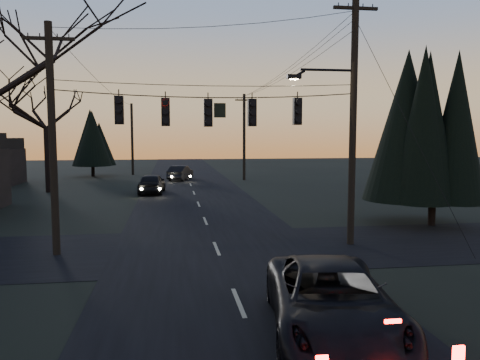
{
  "coord_description": "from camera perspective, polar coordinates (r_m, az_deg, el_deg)",
  "views": [
    {
      "loc": [
        -1.73,
        -7.94,
        4.45
      ],
      "look_at": [
        0.63,
        8.0,
        2.9
      ],
      "focal_mm": 35.0,
      "sensor_mm": 36.0,
      "label": 1
    }
  ],
  "objects": [
    {
      "name": "main_road",
      "position": [
        28.34,
        -4.84,
        -3.56
      ],
      "size": [
        8.0,
        120.0,
        0.02
      ],
      "primitive_type": "cube",
      "color": "black",
      "rests_on": "ground"
    },
    {
      "name": "cross_road",
      "position": [
        18.56,
        -2.87,
        -8.37
      ],
      "size": [
        60.0,
        7.0,
        0.02
      ],
      "primitive_type": "cube",
      "color": "black",
      "rests_on": "ground"
    },
    {
      "name": "utility_pole_right",
      "position": [
        19.85,
        13.29,
        -7.63
      ],
      "size": [
        5.0,
        0.3,
        10.0
      ],
      "primitive_type": null,
      "color": "black",
      "rests_on": "ground"
    },
    {
      "name": "utility_pole_left",
      "position": [
        18.97,
        -21.43,
        -8.47
      ],
      "size": [
        1.8,
        0.3,
        8.5
      ],
      "primitive_type": null,
      "color": "black",
      "rests_on": "ground"
    },
    {
      "name": "utility_pole_far_r",
      "position": [
        46.72,
        0.5,
        0.01
      ],
      "size": [
        1.8,
        0.3,
        8.5
      ],
      "primitive_type": null,
      "color": "black",
      "rests_on": "ground"
    },
    {
      "name": "utility_pole_far_l",
      "position": [
        54.29,
        -12.92,
        0.63
      ],
      "size": [
        0.3,
        0.3,
        8.0
      ],
      "primitive_type": null,
      "color": "black",
      "rests_on": "ground"
    },
    {
      "name": "span_signal_assembly",
      "position": [
        18.02,
        -3.72,
        8.32
      ],
      "size": [
        11.5,
        0.44,
        1.46
      ],
      "color": "black",
      "rests_on": "ground"
    },
    {
      "name": "evergreen_right",
      "position": [
        24.7,
        22.7,
        6.22
      ],
      "size": [
        4.72,
        4.72,
        8.72
      ],
      "color": "black",
      "rests_on": "ground"
    },
    {
      "name": "bare_tree_dist",
      "position": [
        39.45,
        -22.65,
        8.68
      ],
      "size": [
        6.11,
        6.11,
        9.95
      ],
      "color": "black",
      "rests_on": "ground"
    },
    {
      "name": "evergreen_dist",
      "position": [
        53.11,
        -17.58,
        4.49
      ],
      "size": [
        4.07,
        4.07,
        6.37
      ],
      "color": "black",
      "rests_on": "ground"
    },
    {
      "name": "suv_near",
      "position": [
        10.83,
        11.1,
        -14.36
      ],
      "size": [
        3.46,
        6.03,
        1.58
      ],
      "primitive_type": "imported",
      "rotation": [
        0.0,
        0.0,
        -0.15
      ],
      "color": "black",
      "rests_on": "ground"
    },
    {
      "name": "sedan_oncoming_a",
      "position": [
        36.42,
        -10.71,
        -0.43
      ],
      "size": [
        2.15,
        4.63,
        1.53
      ],
      "primitive_type": "imported",
      "rotation": [
        0.0,
        0.0,
        3.06
      ],
      "color": "black",
      "rests_on": "ground"
    },
    {
      "name": "sedan_oncoming_b",
      "position": [
        46.82,
        -7.27,
        0.85
      ],
      "size": [
        2.75,
        4.57,
        1.42
      ],
      "primitive_type": "imported",
      "rotation": [
        0.0,
        0.0,
        2.83
      ],
      "color": "black",
      "rests_on": "ground"
    }
  ]
}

